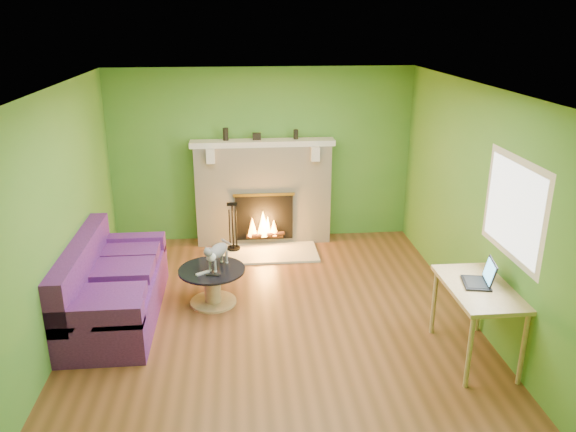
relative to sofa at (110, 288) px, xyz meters
name	(u,v)px	position (x,y,z in m)	size (l,w,h in m)	color
floor	(274,315)	(1.86, -0.16, -0.36)	(5.00, 5.00, 0.00)	brown
ceiling	(272,88)	(1.86, -0.16, 2.24)	(5.00, 5.00, 0.00)	white
wall_back	(262,156)	(1.86, 2.34, 0.94)	(5.00, 5.00, 0.00)	#44852B
wall_front	(299,332)	(1.86, -2.66, 0.94)	(5.00, 5.00, 0.00)	#44852B
wall_left	(59,216)	(-0.39, -0.16, 0.94)	(5.00, 5.00, 0.00)	#44852B
wall_right	(474,204)	(4.11, -0.16, 0.94)	(5.00, 5.00, 0.00)	#44852B
window_frame	(514,208)	(4.10, -1.06, 1.19)	(1.20, 1.20, 0.00)	silver
window_pane	(513,209)	(4.09, -1.06, 1.19)	(1.06, 1.06, 0.00)	white
fireplace	(263,193)	(1.86, 2.16, 0.42)	(2.10, 0.46, 1.58)	beige
hearth	(266,253)	(1.86, 1.64, -0.34)	(1.50, 0.75, 0.03)	beige
mantel	(263,143)	(1.86, 2.14, 1.18)	(2.10, 0.28, 0.08)	beige
sofa	(110,288)	(0.00, 0.00, 0.00)	(0.92, 2.05, 0.92)	#3F175A
coffee_table	(212,284)	(1.14, 0.21, -0.10)	(0.79, 0.79, 0.45)	tan
desk	(479,295)	(3.81, -1.16, 0.34)	(0.62, 1.07, 0.79)	tan
cat	(218,254)	(1.22, 0.26, 0.27)	(0.20, 0.55, 0.35)	slate
remote_silver	(203,273)	(1.04, 0.09, 0.10)	(0.17, 0.04, 0.02)	#97989A
remote_black	(213,275)	(1.16, 0.03, 0.10)	(0.16, 0.04, 0.02)	black
laptop	(477,273)	(3.79, -1.11, 0.56)	(0.29, 0.33, 0.25)	black
fire_tools	(233,226)	(1.39, 1.79, 0.04)	(0.19, 0.19, 0.73)	black
mantel_vase_left	(226,134)	(1.33, 2.17, 1.31)	(0.08, 0.08, 0.18)	black
mantel_vase_right	(296,134)	(2.35, 2.17, 1.29)	(0.07, 0.07, 0.14)	black
mantel_box	(257,136)	(1.77, 2.17, 1.27)	(0.12, 0.08, 0.10)	black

